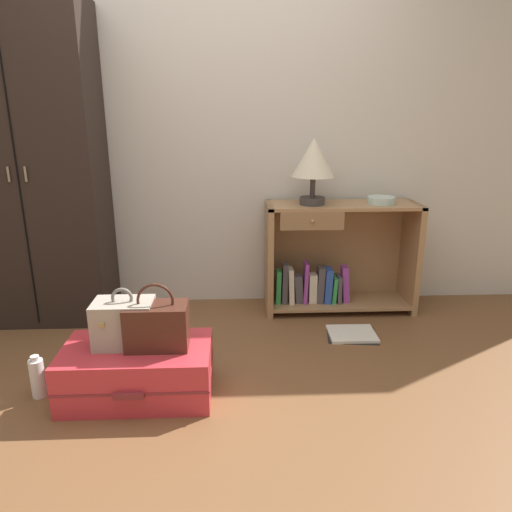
# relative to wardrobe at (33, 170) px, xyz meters

# --- Properties ---
(ground_plane) EXTENTS (9.00, 9.00, 0.00)m
(ground_plane) POSITION_rel_wardrobe_xyz_m (1.11, -1.20, -1.02)
(ground_plane) COLOR brown
(back_wall) EXTENTS (6.40, 0.10, 2.60)m
(back_wall) POSITION_rel_wardrobe_xyz_m (1.11, 0.30, 0.28)
(back_wall) COLOR beige
(back_wall) RESTS_ON ground_plane
(wardrobe) EXTENTS (0.86, 0.47, 2.04)m
(wardrobe) POSITION_rel_wardrobe_xyz_m (0.00, 0.00, 0.00)
(wardrobe) COLOR black
(wardrobe) RESTS_ON ground_plane
(bookshelf) EXTENTS (1.05, 0.37, 0.77)m
(bookshelf) POSITION_rel_wardrobe_xyz_m (1.99, 0.05, -0.65)
(bookshelf) COLOR #A37A51
(bookshelf) RESTS_ON ground_plane
(table_lamp) EXTENTS (0.29, 0.29, 0.44)m
(table_lamp) POSITION_rel_wardrobe_xyz_m (1.82, 0.01, 0.05)
(table_lamp) COLOR #3D3838
(table_lamp) RESTS_ON bookshelf
(bowl) EXTENTS (0.19, 0.19, 0.05)m
(bowl) POSITION_rel_wardrobe_xyz_m (2.29, 0.02, -0.22)
(bowl) COLOR silver
(bowl) RESTS_ON bookshelf
(suitcase_large) EXTENTS (0.74, 0.44, 0.26)m
(suitcase_large) POSITION_rel_wardrobe_xyz_m (0.80, -1.01, -0.89)
(suitcase_large) COLOR #D1333D
(suitcase_large) RESTS_ON ground_plane
(train_case) EXTENTS (0.29, 0.20, 0.30)m
(train_case) POSITION_rel_wardrobe_xyz_m (0.74, -0.97, -0.64)
(train_case) COLOR #A89E8E
(train_case) RESTS_ON suitcase_large
(handbag) EXTENTS (0.30, 0.17, 0.33)m
(handbag) POSITION_rel_wardrobe_xyz_m (0.91, -1.01, -0.64)
(handbag) COLOR #472319
(handbag) RESTS_ON suitcase_large
(bottle) EXTENTS (0.07, 0.07, 0.22)m
(bottle) POSITION_rel_wardrobe_xyz_m (0.30, -1.00, -0.91)
(bottle) COLOR white
(bottle) RESTS_ON ground_plane
(open_book_on_floor) EXTENTS (0.34, 0.29, 0.02)m
(open_book_on_floor) POSITION_rel_wardrobe_xyz_m (2.03, -0.41, -1.01)
(open_book_on_floor) COLOR white
(open_book_on_floor) RESTS_ON ground_plane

